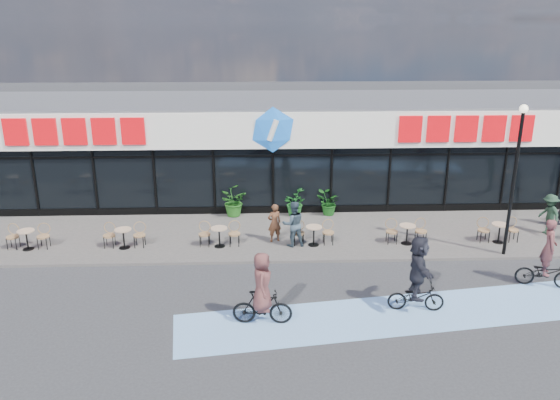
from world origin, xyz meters
The scene contains 20 objects.
ground centered at (0.00, 0.00, 0.00)m, with size 120.00×120.00×0.00m, color #28282B.
sidewalk centered at (0.00, 4.50, 0.05)m, with size 44.00×5.00×0.10m, color #534E4A.
bike_lane centered at (4.00, -1.50, 0.01)m, with size 14.00×2.20×0.01m, color #6B97CB.
building centered at (0.00, 9.93, 2.34)m, with size 30.60×6.57×4.75m.
lamp_post centered at (8.16, 2.30, 3.26)m, with size 0.28×0.28×5.34m.
bistro_set_1 centered at (-9.05, 3.45, 0.56)m, with size 1.54×0.62×0.90m.
bistro_set_2 centered at (-5.56, 3.45, 0.56)m, with size 1.54×0.62×0.90m.
bistro_set_3 centered at (-2.07, 3.45, 0.56)m, with size 1.54×0.62×0.90m.
bistro_set_4 centered at (1.42, 3.45, 0.56)m, with size 1.54×0.62×0.90m.
bistro_set_5 centered at (4.91, 3.45, 0.56)m, with size 1.54×0.62×0.90m.
bistro_set_6 centered at (8.40, 3.45, 0.56)m, with size 1.54×0.62×0.90m.
potted_plant_left centered at (-1.75, 6.68, 0.74)m, with size 1.16×1.01×1.29m, color #215A19.
potted_plant_mid centered at (2.33, 6.62, 0.62)m, with size 0.94×0.82×1.05m, color #154914.
potted_plant_right centered at (0.88, 6.65, 0.67)m, with size 1.02×0.88×1.13m, color #195A1F.
patron_left centered at (-0.03, 3.80, 0.84)m, with size 0.54×0.35×1.48m, color #512F1D.
patron_right centered at (0.66, 3.35, 0.96)m, with size 0.84×0.65×1.72m, color #31414D.
pedestrian_a centered at (10.66, 4.15, 0.91)m, with size 1.04×0.60×1.61m, color #1B3122.
cyclist_a centered at (3.95, -1.34, 1.09)m, with size 1.67×1.78×2.32m.
cyclist_b centered at (8.44, -0.01, 0.77)m, with size 1.86×1.11×2.27m.
cyclist_c centered at (-0.52, -1.91, 0.89)m, with size 1.70×0.86×2.14m.
Camera 1 is at (-0.54, -15.33, 8.11)m, focal length 35.00 mm.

